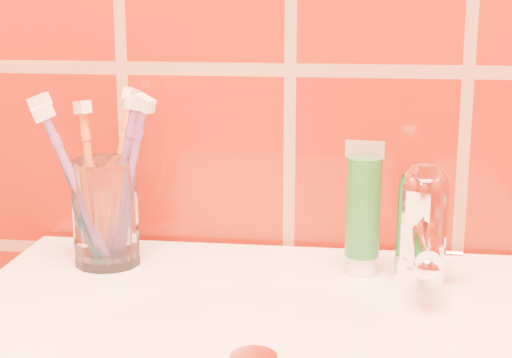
# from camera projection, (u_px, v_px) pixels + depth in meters

# --- Properties ---
(glass_tumbler) EXTENTS (0.07, 0.07, 0.11)m
(glass_tumbler) POSITION_uv_depth(u_px,v_px,m) (106.00, 212.00, 0.79)
(glass_tumbler) COLOR white
(glass_tumbler) RESTS_ON pedestal_sink
(toothpaste_tube) EXTENTS (0.04, 0.03, 0.13)m
(toothpaste_tube) POSITION_uv_depth(u_px,v_px,m) (363.00, 213.00, 0.76)
(toothpaste_tube) COLOR white
(toothpaste_tube) RESTS_ON pedestal_sink
(faucet) EXTENTS (0.05, 0.11, 0.12)m
(faucet) POSITION_uv_depth(u_px,v_px,m) (422.00, 221.00, 0.73)
(faucet) COLOR white
(faucet) RESTS_ON pedestal_sink
(toothbrush_0) EXTENTS (0.09, 0.15, 0.20)m
(toothbrush_0) POSITION_uv_depth(u_px,v_px,m) (117.00, 175.00, 0.82)
(toothbrush_0) COLOR #E15B27
(toothbrush_0) RESTS_ON glass_tumbler
(toothbrush_1) EXTENTS (0.13, 0.12, 0.18)m
(toothbrush_1) POSITION_uv_depth(u_px,v_px,m) (78.00, 189.00, 0.77)
(toothbrush_1) COLOR #834DA6
(toothbrush_1) RESTS_ON glass_tumbler
(toothbrush_2) EXTENTS (0.08, 0.08, 0.18)m
(toothbrush_2) POSITION_uv_depth(u_px,v_px,m) (91.00, 184.00, 0.79)
(toothbrush_2) COLOR orange
(toothbrush_2) RESTS_ON glass_tumbler
(toothbrush_3) EXTENTS (0.08, 0.07, 0.18)m
(toothbrush_3) POSITION_uv_depth(u_px,v_px,m) (121.00, 180.00, 0.80)
(toothbrush_3) COLOR #6F4493
(toothbrush_3) RESTS_ON glass_tumbler
(toothbrush_4) EXTENTS (0.13, 0.11, 0.19)m
(toothbrush_4) POSITION_uv_depth(u_px,v_px,m) (129.00, 183.00, 0.78)
(toothbrush_4) COLOR #6B428E
(toothbrush_4) RESTS_ON glass_tumbler
(toothbrush_5) EXTENTS (0.11, 0.10, 0.18)m
(toothbrush_5) POSITION_uv_depth(u_px,v_px,m) (72.00, 182.00, 0.79)
(toothbrush_5) COLOR navy
(toothbrush_5) RESTS_ON glass_tumbler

